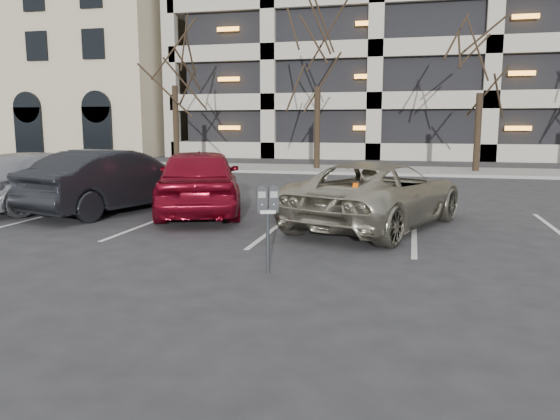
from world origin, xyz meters
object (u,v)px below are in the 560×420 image
car_red (199,180)px  car_silver (51,180)px  tree_a (173,34)px  parking_meter (268,207)px  tree_c (483,42)px  car_dark (115,181)px  suv_silver (378,194)px  tree_b (318,34)px

car_red → car_silver: car_red is taller
car_silver → car_red: bearing=-159.5°
tree_a → parking_meter: 20.64m
tree_c → parking_meter: tree_c is taller
parking_meter → car_dark: car_dark is taller
tree_c → car_red: bearing=-120.6°
car_red → car_silver: 4.06m
tree_a → tree_c: tree_a is taller
car_dark → parking_meter: bearing=155.7°
tree_c → car_silver: 18.02m
tree_a → suv_silver: 18.17m
tree_c → car_red: tree_c is taller
tree_b → parking_meter: bearing=-82.5°
car_red → car_silver: (-4.06, 0.01, -0.09)m
parking_meter → car_dark: bearing=118.3°
car_dark → tree_a: bearing=-54.5°
tree_a → car_red: (6.38, -12.86, -5.58)m
tree_a → parking_meter: (9.33, -17.59, -5.42)m
tree_c → car_dark: (-9.75, -13.06, -4.75)m
tree_a → tree_b: size_ratio=1.04×
parking_meter → car_red: bearing=102.0°
suv_silver → car_silver: car_silver is taller
suv_silver → car_silver: (-8.33, 0.72, 0.03)m
tree_b → tree_c: (7.00, 0.00, -0.62)m
tree_a → car_silver: 14.23m
tree_c → tree_a: bearing=180.0°
tree_a → parking_meter: size_ratio=7.06×
tree_b → car_dark: size_ratio=1.83×
tree_c → car_silver: size_ratio=1.54×
tree_a → car_dark: (4.25, -13.06, -5.62)m
tree_c → car_dark: 16.97m
tree_b → car_red: size_ratio=1.80×
suv_silver → tree_b: bearing=-54.3°
car_silver → suv_silver: bearing=-164.3°
tree_c → car_dark: tree_c is taller
car_red → car_dark: 2.14m
car_red → car_silver: bearing=-19.9°
tree_c → suv_silver: tree_c is taller
tree_c → car_red: size_ratio=1.62×
suv_silver → car_red: size_ratio=1.15×
tree_b → car_silver: tree_b is taller
tree_b → parking_meter: (2.33, -17.59, -5.17)m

